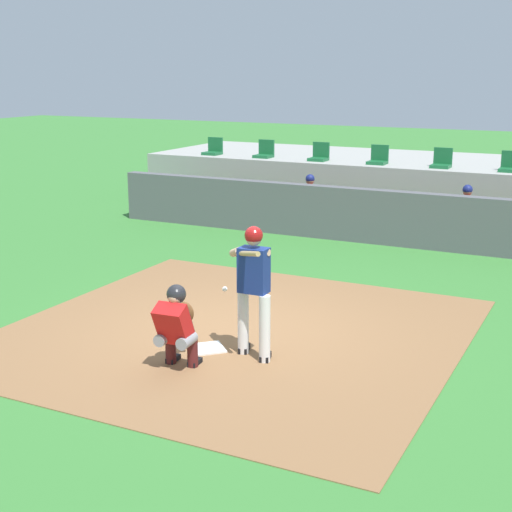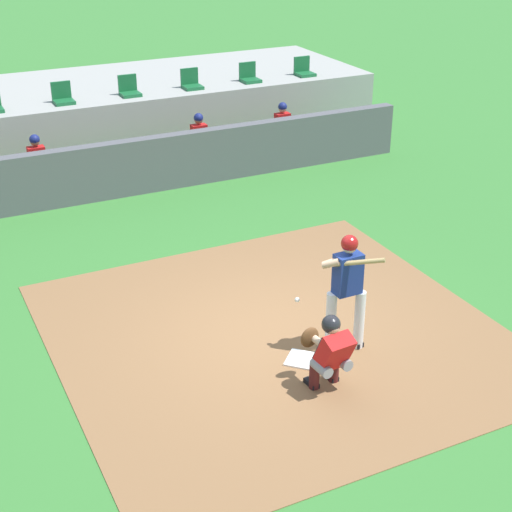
% 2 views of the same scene
% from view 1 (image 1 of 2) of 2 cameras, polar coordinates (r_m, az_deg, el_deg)
% --- Properties ---
extents(ground_plane, '(80.00, 80.00, 0.00)m').
position_cam_1_polar(ground_plane, '(10.96, -1.64, -5.88)').
color(ground_plane, '#387A33').
extents(dirt_infield, '(6.40, 6.40, 0.01)m').
position_cam_1_polar(dirt_infield, '(10.96, -1.64, -5.85)').
color(dirt_infield, olive).
rests_on(dirt_infield, ground).
extents(home_plate, '(0.62, 0.62, 0.02)m').
position_cam_1_polar(home_plate, '(10.30, -3.75, -7.11)').
color(home_plate, white).
rests_on(home_plate, dirt_infield).
extents(batter_at_plate, '(0.71, 0.74, 1.80)m').
position_cam_1_polar(batter_at_plate, '(9.69, -0.22, -2.14)').
color(batter_at_plate, silver).
rests_on(batter_at_plate, ground).
extents(catcher_crouched, '(0.51, 1.45, 1.13)m').
position_cam_1_polar(catcher_crouched, '(9.54, -6.10, -5.18)').
color(catcher_crouched, gray).
rests_on(catcher_crouched, ground).
extents(dugout_wall, '(13.00, 0.30, 1.20)m').
position_cam_1_polar(dugout_wall, '(16.62, 8.97, 3.04)').
color(dugout_wall, '#59595E').
rests_on(dugout_wall, ground).
extents(dugout_bench, '(11.80, 0.44, 0.45)m').
position_cam_1_polar(dugout_bench, '(17.63, 9.92, 2.39)').
color(dugout_bench, olive).
rests_on(dugout_bench, ground).
extents(dugout_player_0, '(0.49, 0.70, 1.30)m').
position_cam_1_polar(dugout_player_0, '(18.03, 4.01, 4.28)').
color(dugout_player_0, '#939399').
rests_on(dugout_player_0, ground).
extents(dugout_player_1, '(0.49, 0.70, 1.30)m').
position_cam_1_polar(dugout_player_1, '(16.98, 15.78, 3.16)').
color(dugout_player_1, '#939399').
rests_on(dugout_player_1, ground).
extents(stands_platform, '(15.00, 4.40, 1.40)m').
position_cam_1_polar(stands_platform, '(20.79, 12.70, 5.35)').
color(stands_platform, '#9E9E99').
rests_on(stands_platform, ground).
extents(stadium_seat_0, '(0.46, 0.46, 0.48)m').
position_cam_1_polar(stadium_seat_0, '(21.38, -3.30, 8.17)').
color(stadium_seat_0, '#196033').
rests_on(stadium_seat_0, stands_platform).
extents(stadium_seat_1, '(0.46, 0.46, 0.48)m').
position_cam_1_polar(stadium_seat_1, '(20.62, 0.66, 7.97)').
color(stadium_seat_1, '#196033').
rests_on(stadium_seat_1, stands_platform).
extents(stadium_seat_2, '(0.46, 0.46, 0.48)m').
position_cam_1_polar(stadium_seat_2, '(19.97, 4.90, 7.72)').
color(stadium_seat_2, '#196033').
rests_on(stadium_seat_2, stands_platform).
extents(stadium_seat_3, '(0.46, 0.46, 0.48)m').
position_cam_1_polar(stadium_seat_3, '(19.44, 9.39, 7.41)').
color(stadium_seat_3, '#196033').
rests_on(stadium_seat_3, stands_platform).
extents(stadium_seat_4, '(0.46, 0.46, 0.48)m').
position_cam_1_polar(stadium_seat_4, '(19.03, 14.10, 7.03)').
color(stadium_seat_4, '#196033').
rests_on(stadium_seat_4, stands_platform).
extents(stadium_seat_5, '(0.46, 0.46, 0.48)m').
position_cam_1_polar(stadium_seat_5, '(18.75, 18.97, 6.59)').
color(stadium_seat_5, '#196033').
rests_on(stadium_seat_5, stands_platform).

